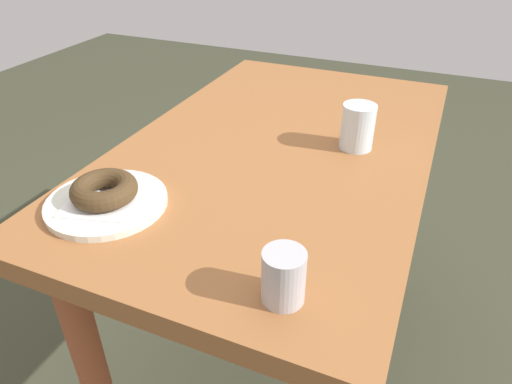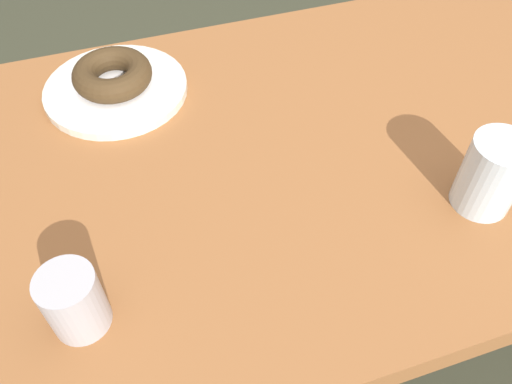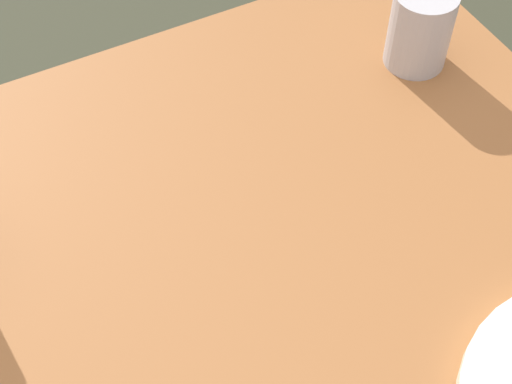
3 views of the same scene
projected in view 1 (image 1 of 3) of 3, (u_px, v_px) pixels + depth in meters
The scene contains 7 objects.
ground_plane at pixel (273, 348), 1.44m from camera, with size 6.00×6.00×0.00m, color #383B29.
table at pixel (278, 183), 1.11m from camera, with size 1.10×0.66×0.71m.
plate_chocolate_ring at pixel (107, 203), 0.84m from camera, with size 0.22×0.22×0.01m, color silver.
napkin_chocolate_ring at pixel (106, 199), 0.83m from camera, with size 0.13×0.13×0.00m, color white.
donut_chocolate_ring at pixel (104, 190), 0.82m from camera, with size 0.12×0.12×0.04m, color #422F19.
water_glass at pixel (358, 127), 1.01m from camera, with size 0.07×0.07×0.10m, color silver.
sugar_jar at pixel (284, 277), 0.62m from camera, with size 0.06×0.06×0.08m, color #B1B0B6.
Camera 1 is at (0.89, 0.32, 1.19)m, focal length 32.34 mm.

